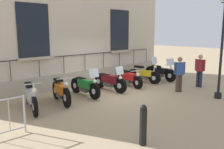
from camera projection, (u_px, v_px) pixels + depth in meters
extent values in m
plane|color=tan|center=(117.00, 93.00, 10.91)|extent=(60.00, 60.00, 0.00)
cube|color=beige|center=(79.00, 10.00, 12.13)|extent=(0.60, 11.92, 7.54)
cube|color=#B1A48F|center=(85.00, 78.00, 12.47)|extent=(0.20, 11.92, 0.75)
cube|color=black|center=(120.00, 30.00, 13.88)|extent=(0.06, 1.44, 2.26)
cube|color=#BCAE97|center=(121.00, 51.00, 14.03)|extent=(0.24, 1.64, 0.10)
cube|color=black|center=(34.00, 30.00, 10.29)|extent=(0.06, 1.44, 2.26)
cube|color=#BCAE97|center=(36.00, 58.00, 10.45)|extent=(0.24, 1.64, 0.10)
cube|color=black|center=(85.00, 54.00, 12.23)|extent=(0.03, 10.01, 0.03)
cylinder|color=black|center=(10.00, 71.00, 9.74)|extent=(0.02, 0.02, 0.82)
cylinder|color=black|center=(39.00, 68.00, 10.59)|extent=(0.02, 0.02, 0.82)
cylinder|color=black|center=(64.00, 65.00, 11.45)|extent=(0.02, 0.02, 0.82)
cylinder|color=black|center=(85.00, 62.00, 12.30)|extent=(0.02, 0.02, 0.82)
cylinder|color=black|center=(103.00, 60.00, 13.16)|extent=(0.02, 0.02, 0.82)
cylinder|color=black|center=(119.00, 58.00, 14.01)|extent=(0.02, 0.02, 0.82)
cylinder|color=black|center=(134.00, 57.00, 14.87)|extent=(0.02, 0.02, 0.82)
cylinder|color=black|center=(146.00, 55.00, 15.72)|extent=(0.02, 0.02, 0.82)
cylinder|color=black|center=(35.00, 107.00, 7.88)|extent=(0.66, 0.30, 0.66)
cylinder|color=silver|center=(35.00, 107.00, 7.88)|extent=(0.26, 0.19, 0.23)
cylinder|color=black|center=(28.00, 96.00, 9.20)|extent=(0.66, 0.30, 0.66)
cylinder|color=silver|center=(28.00, 96.00, 9.20)|extent=(0.26, 0.19, 0.23)
cube|color=#B2B2BC|center=(31.00, 95.00, 8.45)|extent=(1.08, 0.55, 0.40)
cube|color=#4C4C51|center=(31.00, 101.00, 8.59)|extent=(0.66, 0.38, 0.23)
cube|color=black|center=(29.00, 85.00, 8.77)|extent=(0.63, 0.39, 0.10)
cylinder|color=silver|center=(34.00, 95.00, 7.86)|extent=(0.17, 0.10, 0.75)
cylinder|color=silver|center=(33.00, 84.00, 7.83)|extent=(0.20, 0.54, 0.04)
sphere|color=white|center=(34.00, 90.00, 7.76)|extent=(0.16, 0.16, 0.16)
cylinder|color=silver|center=(34.00, 102.00, 8.86)|extent=(0.93, 0.36, 0.08)
cylinder|color=black|center=(66.00, 98.00, 8.84)|extent=(0.73, 0.29, 0.72)
cylinder|color=silver|center=(66.00, 98.00, 8.84)|extent=(0.28, 0.20, 0.25)
cylinder|color=black|center=(56.00, 90.00, 9.93)|extent=(0.73, 0.29, 0.72)
cylinder|color=silver|center=(56.00, 90.00, 9.93)|extent=(0.28, 0.20, 0.25)
cube|color=orange|center=(61.00, 89.00, 9.30)|extent=(0.89, 0.48, 0.32)
cube|color=#4C4C51|center=(61.00, 94.00, 9.43)|extent=(0.55, 0.34, 0.25)
cube|color=black|center=(58.00, 80.00, 9.55)|extent=(0.52, 0.36, 0.10)
cylinder|color=silver|center=(66.00, 88.00, 8.82)|extent=(0.17, 0.10, 0.70)
cylinder|color=silver|center=(65.00, 78.00, 8.80)|extent=(0.19, 0.59, 0.04)
sphere|color=white|center=(66.00, 84.00, 8.73)|extent=(0.16, 0.16, 0.16)
cylinder|color=silver|center=(63.00, 96.00, 9.67)|extent=(0.76, 0.27, 0.08)
cylinder|color=black|center=(95.00, 91.00, 9.85)|extent=(0.67, 0.14, 0.67)
cylinder|color=silver|center=(95.00, 91.00, 9.85)|extent=(0.24, 0.14, 0.23)
cylinder|color=black|center=(76.00, 85.00, 10.89)|extent=(0.67, 0.14, 0.67)
cylinder|color=silver|center=(76.00, 85.00, 10.89)|extent=(0.24, 0.14, 0.23)
cube|color=#1E842D|center=(85.00, 84.00, 10.30)|extent=(0.84, 0.30, 0.35)
cube|color=#4C4C51|center=(84.00, 89.00, 10.41)|extent=(0.51, 0.23, 0.23)
cube|color=black|center=(81.00, 79.00, 10.52)|extent=(0.48, 0.26, 0.10)
cylinder|color=silver|center=(94.00, 84.00, 9.84)|extent=(0.16, 0.07, 0.61)
cylinder|color=silver|center=(93.00, 77.00, 9.82)|extent=(0.07, 0.57, 0.04)
sphere|color=white|center=(95.00, 81.00, 9.76)|extent=(0.16, 0.16, 0.16)
cylinder|color=silver|center=(85.00, 90.00, 10.64)|extent=(0.75, 0.12, 0.08)
cube|color=silver|center=(94.00, 73.00, 9.75)|extent=(0.15, 0.47, 0.36)
cylinder|color=black|center=(120.00, 86.00, 10.79)|extent=(0.69, 0.14, 0.69)
cylinder|color=silver|center=(120.00, 86.00, 10.79)|extent=(0.24, 0.15, 0.24)
cylinder|color=black|center=(99.00, 81.00, 11.75)|extent=(0.69, 0.14, 0.69)
cylinder|color=silver|center=(99.00, 81.00, 11.75)|extent=(0.24, 0.15, 0.24)
cube|color=maroon|center=(110.00, 79.00, 11.20)|extent=(0.96, 0.27, 0.35)
cube|color=#4C4C51|center=(109.00, 84.00, 11.31)|extent=(0.58, 0.21, 0.24)
cube|color=black|center=(104.00, 75.00, 11.44)|extent=(0.54, 0.23, 0.10)
cylinder|color=silver|center=(119.00, 80.00, 10.78)|extent=(0.16, 0.06, 0.54)
cylinder|color=silver|center=(119.00, 74.00, 10.77)|extent=(0.05, 0.55, 0.04)
sphere|color=white|center=(121.00, 78.00, 10.72)|extent=(0.16, 0.16, 0.16)
cylinder|color=silver|center=(108.00, 85.00, 11.56)|extent=(0.86, 0.10, 0.08)
cube|color=silver|center=(120.00, 71.00, 10.70)|extent=(0.13, 0.45, 0.36)
cylinder|color=black|center=(138.00, 83.00, 11.59)|extent=(0.63, 0.22, 0.62)
cylinder|color=silver|center=(138.00, 83.00, 11.59)|extent=(0.24, 0.17, 0.22)
cylinder|color=black|center=(119.00, 78.00, 12.81)|extent=(0.63, 0.22, 0.62)
cylinder|color=silver|center=(119.00, 78.00, 12.81)|extent=(0.24, 0.17, 0.22)
cube|color=red|center=(128.00, 76.00, 12.13)|extent=(1.06, 0.48, 0.33)
cube|color=#4C4C51|center=(127.00, 80.00, 12.25)|extent=(0.65, 0.35, 0.22)
cube|color=black|center=(123.00, 71.00, 12.42)|extent=(0.61, 0.38, 0.10)
cylinder|color=silver|center=(137.00, 77.00, 11.58)|extent=(0.17, 0.08, 0.57)
cylinder|color=silver|center=(137.00, 71.00, 11.57)|extent=(0.15, 0.71, 0.04)
sphere|color=white|center=(138.00, 75.00, 11.51)|extent=(0.16, 0.16, 0.16)
cylinder|color=silver|center=(127.00, 81.00, 12.54)|extent=(0.92, 0.22, 0.08)
cylinder|color=black|center=(155.00, 78.00, 12.64)|extent=(0.66, 0.20, 0.65)
cylinder|color=silver|center=(155.00, 78.00, 12.64)|extent=(0.24, 0.19, 0.23)
cylinder|color=black|center=(134.00, 75.00, 13.54)|extent=(0.66, 0.20, 0.65)
cylinder|color=silver|center=(134.00, 75.00, 13.54)|extent=(0.24, 0.19, 0.23)
cube|color=gold|center=(145.00, 73.00, 13.02)|extent=(0.95, 0.31, 0.28)
cube|color=#4C4C51|center=(143.00, 77.00, 13.13)|extent=(0.58, 0.24, 0.23)
cube|color=black|center=(139.00, 67.00, 13.22)|extent=(0.54, 0.26, 0.10)
cylinder|color=silver|center=(154.00, 71.00, 12.61)|extent=(0.16, 0.07, 0.77)
cylinder|color=silver|center=(153.00, 63.00, 12.57)|extent=(0.07, 0.55, 0.04)
sphere|color=white|center=(155.00, 67.00, 12.52)|extent=(0.16, 0.16, 0.16)
cylinder|color=silver|center=(142.00, 78.00, 13.37)|extent=(0.85, 0.14, 0.08)
cube|color=silver|center=(154.00, 60.00, 12.50)|extent=(0.15, 0.46, 0.36)
cylinder|color=black|center=(170.00, 76.00, 13.12)|extent=(0.71, 0.21, 0.70)
cylinder|color=silver|center=(170.00, 76.00, 13.12)|extent=(0.26, 0.17, 0.25)
cylinder|color=black|center=(151.00, 72.00, 14.31)|extent=(0.71, 0.21, 0.70)
cylinder|color=silver|center=(151.00, 72.00, 14.31)|extent=(0.26, 0.17, 0.25)
cube|color=black|center=(161.00, 70.00, 13.64)|extent=(0.90, 0.43, 0.31)
cube|color=#4C4C51|center=(159.00, 74.00, 13.76)|extent=(0.55, 0.32, 0.25)
cube|color=black|center=(156.00, 66.00, 13.89)|extent=(0.52, 0.34, 0.10)
cylinder|color=silver|center=(170.00, 70.00, 13.11)|extent=(0.17, 0.08, 0.60)
cylinder|color=silver|center=(169.00, 65.00, 13.10)|extent=(0.13, 0.68, 0.04)
sphere|color=white|center=(171.00, 68.00, 13.03)|extent=(0.16, 0.16, 0.16)
cylinder|color=silver|center=(159.00, 76.00, 14.02)|extent=(0.78, 0.19, 0.08)
cube|color=silver|center=(170.00, 62.00, 13.02)|extent=(0.20, 0.57, 0.36)
cylinder|color=black|center=(218.00, 95.00, 10.05)|extent=(0.28, 0.28, 0.24)
cylinder|color=black|center=(222.00, 50.00, 9.71)|extent=(0.10, 0.10, 3.95)
cylinder|color=black|center=(224.00, 3.00, 9.26)|extent=(0.04, 0.35, 0.04)
cylinder|color=#B7B7BF|center=(24.00, 114.00, 6.65)|extent=(0.05, 0.05, 1.05)
cylinder|color=#B7B7BF|center=(9.00, 115.00, 6.37)|extent=(0.02, 0.02, 0.87)
cylinder|color=black|center=(143.00, 127.00, 5.91)|extent=(0.18, 0.18, 0.91)
sphere|color=black|center=(144.00, 108.00, 5.82)|extent=(0.16, 0.16, 0.16)
cylinder|color=#47382D|center=(177.00, 83.00, 11.01)|extent=(0.14, 0.14, 0.79)
cylinder|color=#47382D|center=(180.00, 83.00, 11.03)|extent=(0.14, 0.14, 0.79)
cube|color=#2D4C8C|center=(180.00, 69.00, 10.90)|extent=(0.39, 0.42, 0.56)
sphere|color=#8C664C|center=(180.00, 59.00, 10.82)|extent=(0.22, 0.22, 0.22)
cylinder|color=#2D4C8C|center=(175.00, 68.00, 10.86)|extent=(0.09, 0.09, 0.53)
cylinder|color=#2D4C8C|center=(184.00, 68.00, 10.92)|extent=(0.09, 0.09, 0.53)
cylinder|color=#23283D|center=(201.00, 79.00, 11.90)|extent=(0.14, 0.14, 0.80)
cylinder|color=#23283D|center=(198.00, 79.00, 12.01)|extent=(0.14, 0.14, 0.80)
cube|color=maroon|center=(200.00, 65.00, 11.83)|extent=(0.37, 0.24, 0.57)
sphere|color=tan|center=(201.00, 57.00, 11.76)|extent=(0.22, 0.22, 0.22)
cylinder|color=maroon|center=(204.00, 65.00, 11.66)|extent=(0.09, 0.09, 0.54)
cylinder|color=maroon|center=(196.00, 64.00, 11.99)|extent=(0.09, 0.09, 0.54)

